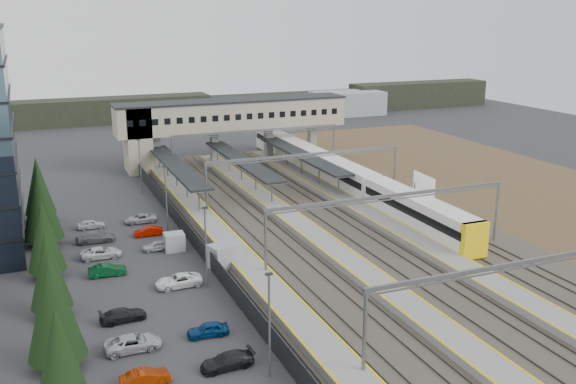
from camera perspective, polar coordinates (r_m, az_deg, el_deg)
name	(u,v)px	position (r m, az deg, el deg)	size (l,w,h in m)	color
ground	(258,249)	(71.92, -2.69, -5.08)	(220.00, 220.00, 0.00)	#2B2B2D
conifer_row	(46,245)	(63.07, -20.74, -4.45)	(4.42, 49.82, 9.50)	black
car_park	(139,281)	(63.60, -13.13, -7.76)	(10.52, 44.31, 1.29)	#BBBABF
lampposts	(183,217)	(69.57, -9.31, -2.22)	(0.50, 53.25, 8.07)	slate
fence	(190,234)	(74.40, -8.73, -3.72)	(0.08, 90.00, 2.00)	#26282B
relay_cabin_near	(225,256)	(66.69, -5.67, -5.68)	(3.50, 2.94, 2.51)	gray
relay_cabin_far	(174,242)	(72.22, -10.07, -4.39)	(2.24, 1.89, 1.99)	gray
rail_corridor	(315,224)	(79.51, 2.45, -2.82)	(34.00, 90.00, 0.92)	#3A372E
canopies	(241,160)	(97.52, -4.17, 2.82)	(23.10, 30.00, 3.28)	black
footbridge	(217,119)	(111.08, -6.30, 6.44)	(40.40, 6.40, 11.20)	tan
gantries	(343,181)	(77.30, 4.91, 1.01)	(28.40, 62.28, 7.17)	slate
train	(339,174)	(96.43, 4.52, 1.64)	(3.11, 65.09, 3.92)	white
billboard	(424,186)	(88.61, 11.98, 0.56)	(0.44, 5.35, 4.43)	slate
scrub_east	(540,196)	(99.32, 21.51, -0.32)	(34.00, 120.00, 0.06)	#4D3B24
treeline_far	(224,106)	(164.02, -5.72, 7.61)	(170.00, 19.00, 7.00)	black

